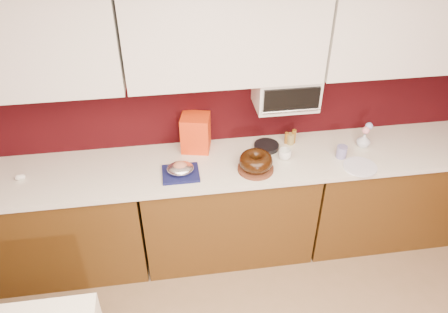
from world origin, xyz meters
The scene contains 30 objects.
ceiling centered at (0.00, 0.00, 2.50)m, with size 4.00×4.50×0.02m, color white.
wall_back centered at (0.00, 2.25, 1.25)m, with size 4.00×0.02×2.50m, color #32060A.
base_cabinet_left centered at (-1.33, 1.94, 0.43)m, with size 1.31×0.58×0.86m, color #503210.
base_cabinet_center centered at (0.00, 1.94, 0.43)m, with size 1.31×0.58×0.86m, color #503210.
base_cabinet_right centered at (1.33, 1.94, 0.43)m, with size 1.31×0.58×0.86m, color #503210.
countertop centered at (0.00, 1.94, 0.88)m, with size 4.00×0.62×0.04m, color silver.
upper_cabinet_left centered at (-1.33, 2.08, 1.85)m, with size 1.31×0.33×0.70m, color white.
upper_cabinet_center centered at (0.00, 2.08, 1.85)m, with size 1.31×0.33×0.70m, color white.
upper_cabinet_right centered at (1.33, 2.08, 1.85)m, with size 1.31×0.33×0.70m, color white.
toaster_oven centered at (0.45, 2.10, 1.38)m, with size 0.45×0.30×0.25m, color white.
toaster_oven_door centered at (0.45, 1.94, 1.38)m, with size 0.40×0.02×0.18m, color black.
toaster_oven_handle centered at (0.45, 1.93, 1.30)m, with size 0.02×0.02×0.42m, color silver.
cake_base centered at (0.18, 1.81, 0.91)m, with size 0.26×0.26×0.02m, color #5E2F1C.
bundt_cake centered at (0.18, 1.81, 0.98)m, with size 0.24×0.24×0.10m, color black.
navy_towel centered at (-0.36, 1.83, 0.91)m, with size 0.26×0.22×0.02m, color #131647.
foil_ham_nest centered at (-0.36, 1.83, 0.96)m, with size 0.19×0.16×0.07m, color white.
roasted_ham centered at (-0.36, 1.83, 0.98)m, with size 0.10×0.08×0.06m, color #BF7357.
pandoro_box centered at (-0.21, 2.15, 1.04)m, with size 0.21×0.19×0.29m, color red.
dark_pan centered at (0.33, 2.07, 0.92)m, with size 0.19×0.19×0.03m, color black.
coffee_mug centered at (0.43, 1.91, 0.95)m, with size 0.09×0.09×0.10m, color white.
blue_jar centered at (0.86, 1.87, 0.95)m, with size 0.08×0.08×0.09m, color navy.
flower_vase centered at (1.08, 1.99, 0.96)m, with size 0.08×0.08×0.13m, color silver.
flower_pink centered at (1.08, 1.99, 1.05)m, with size 0.06×0.06×0.06m, color pink.
flower_blue centered at (1.11, 2.01, 1.07)m, with size 0.06×0.06×0.06m, color #96AAF1.
china_plate centered at (0.95, 1.72, 0.91)m, with size 0.24×0.24×0.01m, color white.
amber_bottle centered at (0.50, 2.12, 0.95)m, with size 0.03×0.03×0.10m, color #935A1A.
paper_cup centered at (0.53, 2.11, 0.94)m, with size 0.06×0.06×0.09m, color olive.
egg_left centered at (-1.47, 1.94, 0.92)m, with size 0.05×0.04×0.04m, color white.
egg_right centered at (-1.49, 1.94, 0.92)m, with size 0.06×0.04×0.04m, color silver.
amber_bottle_tall centered at (0.55, 2.12, 0.96)m, with size 0.03×0.03×0.12m, color brown.
Camera 1 is at (-0.41, -0.66, 2.82)m, focal length 35.00 mm.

